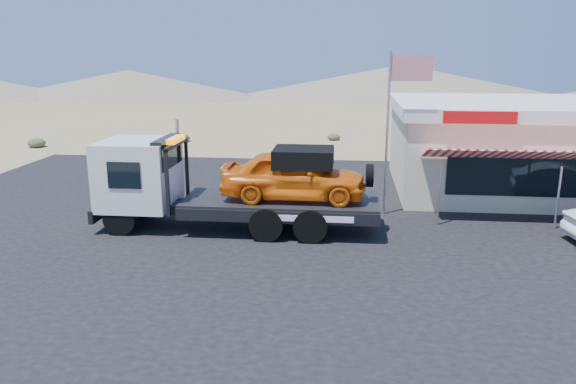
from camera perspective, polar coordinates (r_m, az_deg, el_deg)
name	(u,v)px	position (r m, az deg, el deg)	size (l,w,h in m)	color
ground	(239,251)	(17.54, -4.99, -5.97)	(120.00, 120.00, 0.00)	#917D52
asphalt_lot	(310,224)	(20.12, 2.24, -3.22)	(32.00, 24.00, 0.02)	black
tow_truck	(230,181)	(19.25, -5.94, 1.13)	(9.47, 2.81, 3.16)	black
jerky_store	(514,145)	(26.47, 21.94, 4.41)	(10.40, 9.97, 3.90)	beige
flagpole	(394,115)	(20.84, 10.76, 7.72)	(1.55, 0.10, 6.00)	#99999E
distant_hills	(245,83)	(72.58, -4.41, 10.95)	(126.00, 48.00, 4.20)	#726B59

